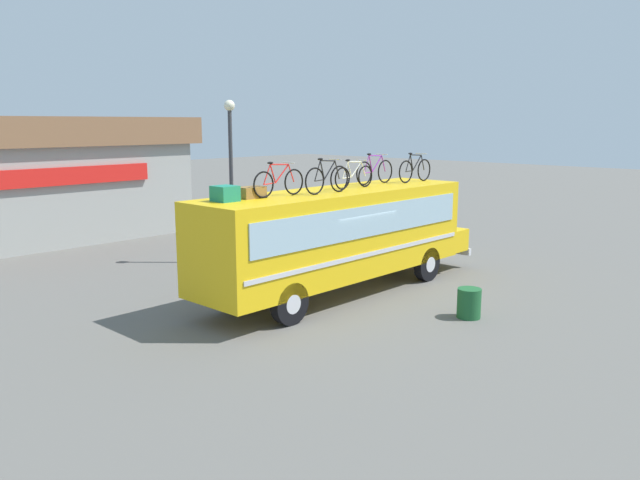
% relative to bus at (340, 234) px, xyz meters
% --- Properties ---
extents(ground_plane, '(120.00, 120.00, 0.00)m').
position_rel_bus_xyz_m(ground_plane, '(-0.15, 0.00, -1.81)').
color(ground_plane, '#605E59').
extents(bus, '(10.54, 2.41, 3.09)m').
position_rel_bus_xyz_m(bus, '(0.00, 0.00, 0.00)').
color(bus, yellow).
rests_on(bus, ground).
extents(luggage_bag_1, '(0.54, 0.56, 0.39)m').
position_rel_bus_xyz_m(luggage_bag_1, '(-3.97, 0.30, 1.47)').
color(luggage_bag_1, '#1E7F66').
rests_on(luggage_bag_1, bus).
extents(luggage_bag_2, '(0.70, 0.44, 0.29)m').
position_rel_bus_xyz_m(luggage_bag_2, '(-3.09, 0.35, 1.43)').
color(luggage_bag_2, olive).
rests_on(luggage_bag_2, bus).
extents(rooftop_bicycle_1, '(1.78, 0.44, 0.92)m').
position_rel_bus_xyz_m(rooftop_bicycle_1, '(-2.34, 0.10, 1.67)').
color(rooftop_bicycle_1, black).
rests_on(rooftop_bicycle_1, bus).
extents(rooftop_bicycle_2, '(1.73, 0.44, 0.98)m').
position_rel_bus_xyz_m(rooftop_bicycle_2, '(-0.95, -0.34, 1.69)').
color(rooftop_bicycle_2, black).
rests_on(rooftop_bicycle_2, bus).
extents(rooftop_bicycle_3, '(1.70, 0.44, 0.87)m').
position_rel_bus_xyz_m(rooftop_bicycle_3, '(0.60, 0.00, 1.65)').
color(rooftop_bicycle_3, black).
rests_on(rooftop_bicycle_3, bus).
extents(rooftop_bicycle_4, '(1.81, 0.44, 0.98)m').
position_rel_bus_xyz_m(rooftop_bicycle_4, '(2.04, 0.36, 1.69)').
color(rooftop_bicycle_4, black).
rests_on(rooftop_bicycle_4, bus).
extents(rooftop_bicycle_5, '(1.76, 0.44, 0.96)m').
position_rel_bus_xyz_m(rooftop_bicycle_5, '(3.50, -0.15, 1.68)').
color(rooftop_bicycle_5, black).
rests_on(rooftop_bicycle_5, bus).
extents(roadside_building, '(12.97, 7.76, 5.24)m').
position_rel_bus_xyz_m(roadside_building, '(-2.39, 16.00, 0.89)').
color(roadside_building, '#9E9E99').
rests_on(roadside_building, ground).
extents(trash_bin, '(0.62, 0.62, 0.78)m').
position_rel_bus_xyz_m(trash_bin, '(0.50, -4.02, -1.42)').
color(trash_bin, '#1E592D').
rests_on(trash_bin, ground).
extents(street_lamp, '(0.38, 0.38, 5.77)m').
position_rel_bus_xyz_m(street_lamp, '(0.48, 5.58, 1.89)').
color(street_lamp, '#38383D').
rests_on(street_lamp, ground).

